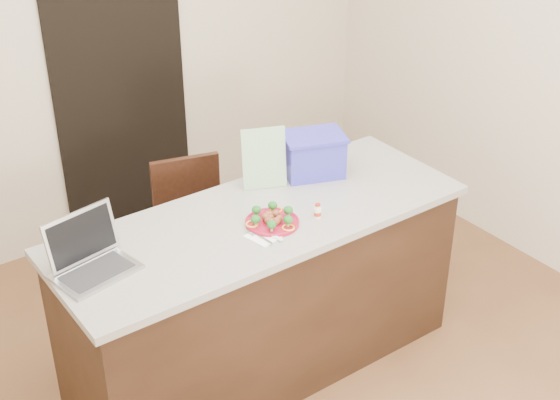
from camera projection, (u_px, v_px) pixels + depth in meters
ground at (291, 389)px, 4.02m from camera, size 4.00×4.00×0.00m
room_shell at (294, 96)px, 3.22m from camera, size 4.00×4.00×4.00m
doorway at (121, 88)px, 4.97m from camera, size 0.90×0.02×2.00m
island at (262, 293)px, 3.97m from camera, size 2.06×0.76×0.92m
plate at (272, 222)px, 3.67m from camera, size 0.26×0.26×0.02m
meatballs at (271, 218)px, 3.66m from camera, size 0.10×0.10×0.04m
broccoli at (272, 215)px, 3.65m from camera, size 0.22×0.21×0.04m
pepper_rings at (272, 220)px, 3.67m from camera, size 0.23×0.23×0.01m
napkin at (264, 236)px, 3.58m from camera, size 0.16×0.16×0.01m
fork at (259, 235)px, 3.58m from camera, size 0.04×0.16×0.00m
knife at (271, 234)px, 3.58m from camera, size 0.04×0.20×0.01m
yogurt_bottle at (318, 212)px, 3.71m from camera, size 0.04×0.04×0.08m
laptop at (89, 255)px, 3.33m from camera, size 0.38×0.33×0.24m
leaflet at (264, 158)px, 3.92m from camera, size 0.23×0.13×0.32m
blue_box at (313, 154)px, 4.06m from camera, size 0.38×0.33×0.23m
chair at (196, 224)px, 4.47m from camera, size 0.48×0.49×0.89m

